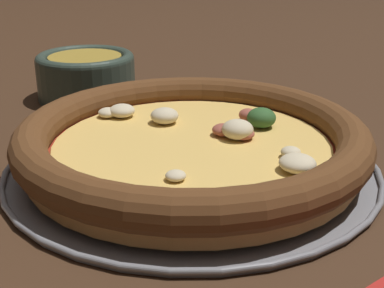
# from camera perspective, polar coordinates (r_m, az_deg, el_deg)

# --- Properties ---
(ground_plane) EXTENTS (3.00, 3.00, 0.00)m
(ground_plane) POSITION_cam_1_polar(r_m,az_deg,el_deg) (0.51, 0.00, -2.72)
(ground_plane) COLOR #3D2616
(pizza_tray) EXTENTS (0.35, 0.35, 0.01)m
(pizza_tray) POSITION_cam_1_polar(r_m,az_deg,el_deg) (0.50, 0.00, -2.31)
(pizza_tray) COLOR gray
(pizza_tray) RESTS_ON ground_plane
(pizza) EXTENTS (0.33, 0.33, 0.04)m
(pizza) POSITION_cam_1_polar(r_m,az_deg,el_deg) (0.49, 0.05, 0.34)
(pizza) COLOR #BC7F42
(pizza) RESTS_ON pizza_tray
(bowl_near) EXTENTS (0.13, 0.13, 0.06)m
(bowl_near) POSITION_cam_1_polar(r_m,az_deg,el_deg) (0.73, -11.23, 7.37)
(bowl_near) COLOR #334238
(bowl_near) RESTS_ON ground_plane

